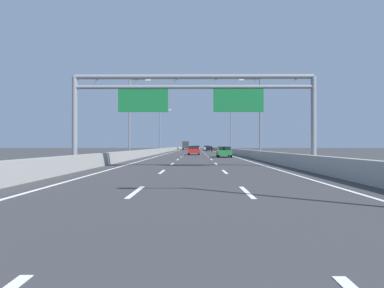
# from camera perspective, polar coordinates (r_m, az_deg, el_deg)

# --- Properties ---
(ground_plane) EXTENTS (260.00, 260.00, 0.00)m
(ground_plane) POSITION_cam_1_polar(r_m,az_deg,el_deg) (99.16, 0.56, -1.12)
(ground_plane) COLOR #38383A
(lane_dash_left_1) EXTENTS (0.16, 3.00, 0.01)m
(lane_dash_left_1) POSITION_cam_1_polar(r_m,az_deg,el_deg) (11.91, -8.92, -7.50)
(lane_dash_left_1) COLOR white
(lane_dash_left_1) RESTS_ON ground_plane
(lane_dash_left_2) EXTENTS (0.16, 3.00, 0.01)m
(lane_dash_left_2) POSITION_cam_1_polar(r_m,az_deg,el_deg) (20.80, -4.78, -4.40)
(lane_dash_left_2) COLOR white
(lane_dash_left_2) RESTS_ON ground_plane
(lane_dash_left_3) EXTENTS (0.16, 3.00, 0.01)m
(lane_dash_left_3) POSITION_cam_1_polar(r_m,az_deg,el_deg) (29.76, -3.13, -3.15)
(lane_dash_left_3) COLOR white
(lane_dash_left_3) RESTS_ON ground_plane
(lane_dash_left_4) EXTENTS (0.16, 3.00, 0.01)m
(lane_dash_left_4) POSITION_cam_1_polar(r_m,az_deg,el_deg) (38.73, -2.25, -2.48)
(lane_dash_left_4) COLOR white
(lane_dash_left_4) RESTS_ON ground_plane
(lane_dash_left_5) EXTENTS (0.16, 3.00, 0.01)m
(lane_dash_left_5) POSITION_cam_1_polar(r_m,az_deg,el_deg) (47.72, -1.71, -2.06)
(lane_dash_left_5) COLOR white
(lane_dash_left_5) RESTS_ON ground_plane
(lane_dash_left_6) EXTENTS (0.16, 3.00, 0.01)m
(lane_dash_left_6) POSITION_cam_1_polar(r_m,az_deg,el_deg) (56.71, -1.33, -1.77)
(lane_dash_left_6) COLOR white
(lane_dash_left_6) RESTS_ON ground_plane
(lane_dash_left_7) EXTENTS (0.16, 3.00, 0.01)m
(lane_dash_left_7) POSITION_cam_1_polar(r_m,az_deg,el_deg) (65.70, -1.06, -1.56)
(lane_dash_left_7) COLOR white
(lane_dash_left_7) RESTS_ON ground_plane
(lane_dash_left_8) EXTENTS (0.16, 3.00, 0.01)m
(lane_dash_left_8) POSITION_cam_1_polar(r_m,az_deg,el_deg) (74.69, -0.85, -1.40)
(lane_dash_left_8) COLOR white
(lane_dash_left_8) RESTS_ON ground_plane
(lane_dash_left_9) EXTENTS (0.16, 3.00, 0.01)m
(lane_dash_left_9) POSITION_cam_1_polar(r_m,az_deg,el_deg) (83.69, -0.69, -1.28)
(lane_dash_left_9) COLOR white
(lane_dash_left_9) RESTS_ON ground_plane
(lane_dash_left_10) EXTENTS (0.16, 3.00, 0.01)m
(lane_dash_left_10) POSITION_cam_1_polar(r_m,az_deg,el_deg) (92.69, -0.56, -1.18)
(lane_dash_left_10) COLOR white
(lane_dash_left_10) RESTS_ON ground_plane
(lane_dash_left_11) EXTENTS (0.16, 3.00, 0.01)m
(lane_dash_left_11) POSITION_cam_1_polar(r_m,az_deg,el_deg) (101.68, -0.45, -1.10)
(lane_dash_left_11) COLOR white
(lane_dash_left_11) RESTS_ON ground_plane
(lane_dash_left_12) EXTENTS (0.16, 3.00, 0.01)m
(lane_dash_left_12) POSITION_cam_1_polar(r_m,az_deg,el_deg) (110.68, -0.36, -1.03)
(lane_dash_left_12) COLOR white
(lane_dash_left_12) RESTS_ON ground_plane
(lane_dash_left_13) EXTENTS (0.16, 3.00, 0.01)m
(lane_dash_left_13) POSITION_cam_1_polar(r_m,az_deg,el_deg) (119.68, -0.29, -0.97)
(lane_dash_left_13) COLOR white
(lane_dash_left_13) RESTS_ON ground_plane
(lane_dash_left_14) EXTENTS (0.16, 3.00, 0.01)m
(lane_dash_left_14) POSITION_cam_1_polar(r_m,az_deg,el_deg) (128.68, -0.22, -0.92)
(lane_dash_left_14) COLOR white
(lane_dash_left_14) RESTS_ON ground_plane
(lane_dash_left_15) EXTENTS (0.16, 3.00, 0.01)m
(lane_dash_left_15) POSITION_cam_1_polar(r_m,az_deg,el_deg) (137.68, -0.16, -0.88)
(lane_dash_left_15) COLOR white
(lane_dash_left_15) RESTS_ON ground_plane
(lane_dash_left_16) EXTENTS (0.16, 3.00, 0.01)m
(lane_dash_left_16) POSITION_cam_1_polar(r_m,az_deg,el_deg) (146.67, -0.11, -0.84)
(lane_dash_left_16) COLOR white
(lane_dash_left_16) RESTS_ON ground_plane
(lane_dash_left_17) EXTENTS (0.16, 3.00, 0.01)m
(lane_dash_left_17) POSITION_cam_1_polar(r_m,az_deg,el_deg) (155.67, -0.07, -0.80)
(lane_dash_left_17) COLOR white
(lane_dash_left_17) RESTS_ON ground_plane
(lane_dash_right_1) EXTENTS (0.16, 3.00, 0.01)m
(lane_dash_right_1) POSITION_cam_1_polar(r_m,az_deg,el_deg) (11.86, 8.65, -7.53)
(lane_dash_right_1) COLOR white
(lane_dash_right_1) RESTS_ON ground_plane
(lane_dash_right_2) EXTENTS (0.16, 3.00, 0.01)m
(lane_dash_right_2) POSITION_cam_1_polar(r_m,az_deg,el_deg) (20.77, 5.19, -4.40)
(lane_dash_right_2) COLOR white
(lane_dash_right_2) RESTS_ON ground_plane
(lane_dash_right_3) EXTENTS (0.16, 3.00, 0.01)m
(lane_dash_right_3) POSITION_cam_1_polar(r_m,az_deg,el_deg) (29.74, 3.81, -3.15)
(lane_dash_right_3) COLOR white
(lane_dash_right_3) RESTS_ON ground_plane
(lane_dash_right_4) EXTENTS (0.16, 3.00, 0.01)m
(lane_dash_right_4) POSITION_cam_1_polar(r_m,az_deg,el_deg) (38.72, 3.08, -2.48)
(lane_dash_right_4) COLOR white
(lane_dash_right_4) RESTS_ON ground_plane
(lane_dash_right_5) EXTENTS (0.16, 3.00, 0.01)m
(lane_dash_right_5) POSITION_cam_1_polar(r_m,az_deg,el_deg) (47.71, 2.62, -2.06)
(lane_dash_right_5) COLOR white
(lane_dash_right_5) RESTS_ON ground_plane
(lane_dash_right_6) EXTENTS (0.16, 3.00, 0.01)m
(lane_dash_right_6) POSITION_cam_1_polar(r_m,az_deg,el_deg) (56.70, 2.31, -1.77)
(lane_dash_right_6) COLOR white
(lane_dash_right_6) RESTS_ON ground_plane
(lane_dash_right_7) EXTENTS (0.16, 3.00, 0.01)m
(lane_dash_right_7) POSITION_cam_1_polar(r_m,az_deg,el_deg) (65.69, 2.08, -1.56)
(lane_dash_right_7) COLOR white
(lane_dash_right_7) RESTS_ON ground_plane
(lane_dash_right_8) EXTENTS (0.16, 3.00, 0.01)m
(lane_dash_right_8) POSITION_cam_1_polar(r_m,az_deg,el_deg) (74.69, 1.91, -1.40)
(lane_dash_right_8) COLOR white
(lane_dash_right_8) RESTS_ON ground_plane
(lane_dash_right_9) EXTENTS (0.16, 3.00, 0.01)m
(lane_dash_right_9) POSITION_cam_1_polar(r_m,az_deg,el_deg) (83.68, 1.78, -1.28)
(lane_dash_right_9) COLOR white
(lane_dash_right_9) RESTS_ON ground_plane
(lane_dash_right_10) EXTENTS (0.16, 3.00, 0.01)m
(lane_dash_right_10) POSITION_cam_1_polar(r_m,az_deg,el_deg) (92.68, 1.67, -1.18)
(lane_dash_right_10) COLOR white
(lane_dash_right_10) RESTS_ON ground_plane
(lane_dash_right_11) EXTENTS (0.16, 3.00, 0.01)m
(lane_dash_right_11) POSITION_cam_1_polar(r_m,az_deg,el_deg) (101.68, 1.58, -1.10)
(lane_dash_right_11) COLOR white
(lane_dash_right_11) RESTS_ON ground_plane
(lane_dash_right_12) EXTENTS (0.16, 3.00, 0.01)m
(lane_dash_right_12) POSITION_cam_1_polar(r_m,az_deg,el_deg) (110.68, 1.50, -1.03)
(lane_dash_right_12) COLOR white
(lane_dash_right_12) RESTS_ON ground_plane
(lane_dash_right_13) EXTENTS (0.16, 3.00, 0.01)m
(lane_dash_right_13) POSITION_cam_1_polar(r_m,az_deg,el_deg) (119.67, 1.44, -0.97)
(lane_dash_right_13) COLOR white
(lane_dash_right_13) RESTS_ON ground_plane
(lane_dash_right_14) EXTENTS (0.16, 3.00, 0.01)m
(lane_dash_right_14) POSITION_cam_1_polar(r_m,az_deg,el_deg) (128.67, 1.38, -0.92)
(lane_dash_right_14) COLOR white
(lane_dash_right_14) RESTS_ON ground_plane
(lane_dash_right_15) EXTENTS (0.16, 3.00, 0.01)m
(lane_dash_right_15) POSITION_cam_1_polar(r_m,az_deg,el_deg) (137.67, 1.34, -0.88)
(lane_dash_right_15) COLOR white
(lane_dash_right_15) RESTS_ON ground_plane
(lane_dash_right_16) EXTENTS (0.16, 3.00, 0.01)m
(lane_dash_right_16) POSITION_cam_1_polar(r_m,az_deg,el_deg) (146.67, 1.29, -0.84)
(lane_dash_right_16) COLOR white
(lane_dash_right_16) RESTS_ON ground_plane
(lane_dash_right_17) EXTENTS (0.16, 3.00, 0.01)m
(lane_dash_right_17) POSITION_cam_1_polar(r_m,az_deg,el_deg) (155.67, 1.26, -0.80)
(lane_dash_right_17) COLOR white
(lane_dash_right_17) RESTS_ON ground_plane
(edge_line_left) EXTENTS (0.16, 176.00, 0.01)m
(edge_line_left) POSITION_cam_1_polar(r_m,az_deg,el_deg) (87.33, -2.90, -1.24)
(edge_line_left) COLOR white
(edge_line_left) RESTS_ON ground_plane
(edge_line_right) EXTENTS (0.16, 176.00, 0.01)m
(edge_line_right) POSITION_cam_1_polar(r_m,az_deg,el_deg) (87.31, 4.00, -1.24)
(edge_line_right) COLOR white
(edge_line_right) RESTS_ON ground_plane
(barrier_left) EXTENTS (0.45, 220.00, 0.95)m
(barrier_left) POSITION_cam_1_polar(r_m,az_deg,el_deg) (109.39, -3.05, -0.79)
(barrier_left) COLOR #9E9E99
(barrier_left) RESTS_ON ground_plane
(barrier_right) EXTENTS (0.45, 220.00, 0.95)m
(barrier_right) POSITION_cam_1_polar(r_m,az_deg,el_deg) (109.37, 4.19, -0.79)
(barrier_right) COLOR #9E9E99
(barrier_right) RESTS_ON ground_plane
(sign_gantry) EXTENTS (16.62, 0.36, 6.36)m
(sign_gantry) POSITION_cam_1_polar(r_m,az_deg,el_deg) (24.68, 0.16, 7.47)
(sign_gantry) COLOR gray
(sign_gantry) RESTS_ON ground_plane
(streetlamp_left_mid) EXTENTS (2.58, 0.28, 9.50)m
(streetlamp_left_mid) POSITION_cam_1_polar(r_m,az_deg,el_deg) (43.17, -9.56, 4.92)
(streetlamp_left_mid) COLOR slate
(streetlamp_left_mid) RESTS_ON ground_plane
(streetlamp_right_mid) EXTENTS (2.58, 0.28, 9.50)m
(streetlamp_right_mid) POSITION_cam_1_polar(r_m,az_deg,el_deg) (43.12, 10.44, 4.93)
(streetlamp_right_mid) COLOR slate
(streetlamp_right_mid) RESTS_ON ground_plane
(streetlamp_left_far) EXTENTS (2.58, 0.28, 9.50)m
(streetlamp_left_far) POSITION_cam_1_polar(r_m,az_deg,el_deg) (78.45, -4.93, 2.59)
(streetlamp_left_far) COLOR slate
(streetlamp_left_far) RESTS_ON ground_plane
(streetlamp_right_far) EXTENTS (2.58, 0.28, 9.50)m
(streetlamp_right_far) POSITION_cam_1_polar(r_m,az_deg,el_deg) (78.41, 6.00, 2.59)
(streetlamp_right_far) COLOR slate
(streetlamp_right_far) RESTS_ON ground_plane
(red_car) EXTENTS (1.85, 4.58, 1.44)m
(red_car) POSITION_cam_1_polar(r_m,az_deg,el_deg) (58.30, 0.30, -1.00)
(red_car) COLOR red
(red_car) RESTS_ON ground_plane
(green_car) EXTENTS (1.75, 4.39, 1.38)m
(green_car) POSITION_cam_1_polar(r_m,az_deg,el_deg) (46.82, 5.08, -1.22)
(green_car) COLOR #1E7A38
(green_car) RESTS_ON ground_plane
(yellow_car) EXTENTS (1.90, 4.53, 1.49)m
(yellow_car) POSITION_cam_1_polar(r_m,az_deg,el_deg) (131.55, 0.58, -0.58)
(yellow_car) COLOR yellow
(yellow_car) RESTS_ON ground_plane
(black_car) EXTENTS (1.80, 4.64, 1.36)m
(black_car) POSITION_cam_1_polar(r_m,az_deg,el_deg) (101.18, 2.72, -0.70)
(black_car) COLOR black
(black_car) RESTS_ON ground_plane
(white_car) EXTENTS (1.81, 4.50, 1.47)m
(white_car) POSITION_cam_1_polar(r_m,az_deg,el_deg) (73.26, 0.48, -0.83)
(white_car) COLOR silver
(white_car) RESTS_ON ground_plane
(silver_car) EXTENTS (1.86, 4.45, 1.50)m
(silver_car) POSITION_cam_1_polar(r_m,az_deg,el_deg) (111.49, 2.35, -0.63)
(silver_car) COLOR #A8ADB2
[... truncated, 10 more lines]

